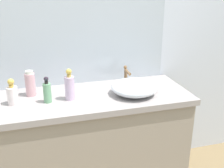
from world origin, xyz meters
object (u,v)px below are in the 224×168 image
at_px(sink_basin, 134,87).
at_px(spray_can, 47,92).
at_px(soap_dispenser, 12,94).
at_px(perfume_bottle, 30,84).
at_px(lotion_bottle, 70,87).

bearing_deg(sink_basin, spray_can, 178.02).
height_order(soap_dispenser, perfume_bottle, perfume_bottle).
relative_size(sink_basin, spray_can, 1.84).
distance_m(sink_basin, spray_can, 0.62).
distance_m(soap_dispenser, perfume_bottle, 0.17).
bearing_deg(perfume_bottle, lotion_bottle, -29.30).
xyz_separation_m(soap_dispenser, spray_can, (0.23, -0.03, 0.00)).
relative_size(sink_basin, perfume_bottle, 1.83).
bearing_deg(lotion_bottle, perfume_bottle, 150.70).
bearing_deg(sink_basin, soap_dispenser, 176.42).
distance_m(perfume_bottle, spray_can, 0.19).
bearing_deg(sink_basin, lotion_bottle, 176.42).
height_order(sink_basin, soap_dispenser, soap_dispenser).
xyz_separation_m(sink_basin, soap_dispenser, (-0.85, 0.05, 0.02)).
bearing_deg(soap_dispenser, spray_can, -7.94).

